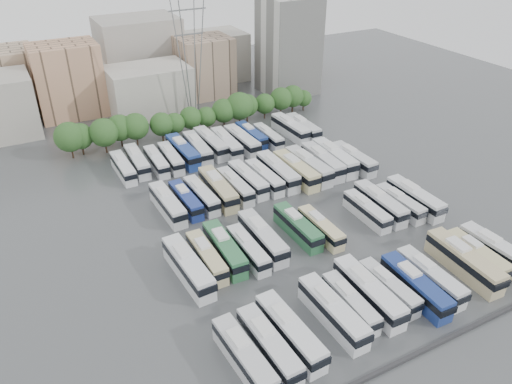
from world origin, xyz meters
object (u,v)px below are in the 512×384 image
bus_r1_s0 (188,267)px  bus_r2_s7 (264,177)px  bus_r0_s9 (430,277)px  bus_r3_s8 (242,141)px  bus_r1_s2 (225,249)px  bus_r2_s1 (168,204)px  apartment_tower (288,46)px  bus_r1_s13 (415,198)px  bus_r1_s6 (298,227)px  bus_r2_s12 (335,157)px  bus_r3_s7 (226,143)px  bus_r3_s9 (251,135)px  bus_r0_s1 (269,345)px  bus_r0_s12 (477,255)px  bus_r1_s3 (248,249)px  bus_r2_s11 (323,161)px  bus_r0_s8 (415,286)px  bus_r3_s12 (290,128)px  bus_r3_s3 (171,158)px  bus_r1_s1 (207,257)px  bus_r0_s6 (369,292)px  bus_r3_s13 (303,127)px  bus_r1_s10 (367,210)px  bus_r3_s10 (268,136)px  bus_r2_s3 (202,195)px  bus_r0_s7 (389,287)px  bus_r2_s4 (218,188)px  bus_r2_s13 (353,159)px  bus_r3_s1 (137,161)px  bus_r2_s9 (296,170)px  bus_r3_s0 (123,167)px  electricity_pylon (189,45)px  bus_r2_s10 (308,166)px  bus_r1_s7 (321,227)px  bus_r0_s4 (333,311)px  bus_r3_s6 (211,143)px  bus_r2_s5 (235,186)px  bus_r0_s11 (464,261)px  bus_r1_s4 (262,237)px  bus_r0_s5 (350,303)px  bus_r3_s5 (198,148)px  bus_r2_s8 (278,171)px  bus_r3_s2 (156,161)px  bus_r1_s11 (380,203)px

bus_r1_s0 → bus_r2_s7: bearing=36.8°
bus_r0_s9 → bus_r3_s8: 53.70m
bus_r1_s2 → bus_r2_s1: size_ratio=1.00×
apartment_tower → bus_r1_s13: size_ratio=2.06×
apartment_tower → bus_r1_s6: (-35.72, -62.88, -11.18)m
bus_r1_s0 → bus_r2_s12: (39.56, 19.12, 0.05)m
bus_r3_s7 → bus_r3_s9: bearing=16.0°
bus_r3_s9 → bus_r1_s0: bearing=-129.6°
bus_r0_s1 → bus_r0_s12: size_ratio=1.07×
bus_r1_s3 → bus_r2_s11: bus_r2_s11 is taller
bus_r3_s9 → bus_r1_s13: bearing=-72.4°
bus_r0_s8 → bus_r3_s12: 56.76m
bus_r3_s3 → bus_r3_s7: 13.00m
bus_r1_s1 → bus_r2_s11: (33.03, 17.70, 0.29)m
bus_r0_s6 → bus_r3_s13: 57.19m
bus_r1_s10 → bus_r3_s7: size_ratio=0.87×
bus_r3_s3 → bus_r3_s10: 23.18m
bus_r0_s9 → bus_r2_s3: bearing=119.2°
bus_r0_s7 → bus_r2_s4: (-9.95, 35.43, 0.38)m
bus_r3_s13 → bus_r2_s13: bearing=-88.7°
bus_r1_s6 → bus_r3_s1: bus_r3_s1 is taller
bus_r2_s9 → bus_r3_s0: 34.43m
electricity_pylon → bus_r2_s10: 42.45m
bus_r1_s7 → bus_r0_s4: bearing=-119.8°
bus_r1_s1 → bus_r3_s6: bearing=66.2°
bus_r2_s5 → bus_r3_s9: bus_r2_s5 is taller
bus_r2_s1 → bus_r3_s10: bearing=28.7°
bus_r0_s6 → bus_r0_s11: bearing=-3.3°
bus_r2_s3 → bus_r2_s4: (3.46, 0.39, 0.29)m
bus_r1_s4 → bus_r0_s1: bearing=-115.6°
bus_r0_s5 → bus_r1_s10: size_ratio=0.99×
bus_r0_s5 → bus_r3_s6: size_ratio=0.84×
bus_r1_s4 → bus_r3_s10: bus_r1_s4 is taller
bus_r1_s10 → bus_r3_s7: bus_r3_s7 is taller
bus_r2_s9 → bus_r2_s11: (6.81, 0.72, -0.01)m
bus_r2_s12 → bus_r3_s5: bus_r2_s12 is taller
bus_r1_s3 → bus_r2_s8: bus_r2_s8 is taller
bus_r0_s12 → bus_r3_s1: bearing=125.7°
bus_r0_s8 → bus_r3_s6: bearing=98.9°
bus_r3_s3 → bus_r3_s5: bus_r3_s5 is taller
bus_r2_s9 → bus_r3_s1: bearing=143.5°
bus_r1_s13 → bus_r3_s6: bearing=121.2°
bus_r0_s6 → bus_r3_s2: size_ratio=1.19×
bus_r1_s11 → bus_r2_s13: bearing=69.9°
electricity_pylon → bus_r0_s6: (-3.69, -72.94, -16.63)m
bus_r1_s4 → bus_r2_s3: (-3.42, 16.83, -0.22)m
apartment_tower → bus_r1_s11: 67.28m
bus_r2_s3 → bus_r3_s1: bearing=107.1°
bus_r1_s0 → bus_r3_s7: (22.86, 36.07, -0.10)m
bus_r0_s9 → bus_r2_s3: bus_r0_s9 is taller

